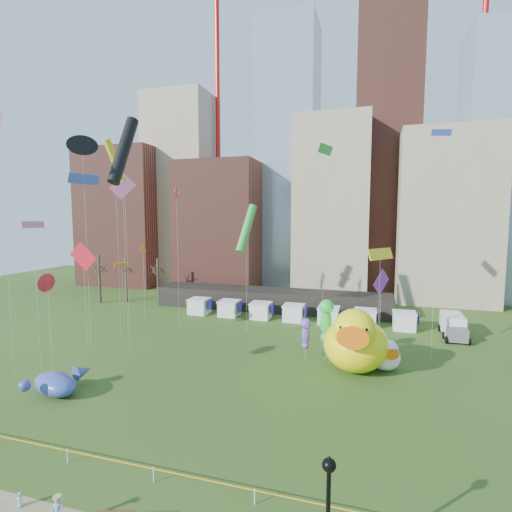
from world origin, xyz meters
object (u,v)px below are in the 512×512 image
(seahorse_green, at_px, (326,317))
(box_truck, at_px, (453,326))
(seahorse_purple, at_px, (306,331))
(whale_inflatable, at_px, (57,383))
(toddler, at_px, (20,499))
(big_duck, at_px, (355,341))
(small_duck, at_px, (385,355))
(lamppost, at_px, (328,505))

(seahorse_green, distance_m, box_truck, 19.62)
(seahorse_purple, xyz_separation_m, whale_inflatable, (-18.96, -14.02, -2.12))
(toddler, bearing_deg, seahorse_purple, 78.95)
(big_duck, bearing_deg, seahorse_purple, 162.25)
(box_truck, bearing_deg, small_duck, -121.65)
(big_duck, bearing_deg, toddler, -122.69)
(seahorse_green, distance_m, toddler, 28.74)
(small_duck, bearing_deg, box_truck, 40.67)
(seahorse_purple, bearing_deg, small_duck, -20.05)
(small_duck, relative_size, toddler, 5.92)
(seahorse_purple, distance_m, box_truck, 21.22)
(big_duck, height_order, box_truck, big_duck)
(whale_inflatable, height_order, lamppost, lamppost)
(big_duck, xyz_separation_m, whale_inflatable, (-24.13, -12.19, -2.08))
(big_duck, xyz_separation_m, seahorse_green, (-3.13, 2.19, 1.57))
(box_truck, bearing_deg, big_duck, -126.72)
(seahorse_purple, bearing_deg, toddler, -129.28)
(whale_inflatable, bearing_deg, seahorse_green, 52.62)
(seahorse_green, xyz_separation_m, whale_inflatable, (-21.00, -14.38, -3.66))
(seahorse_purple, height_order, whale_inflatable, seahorse_purple)
(small_duck, height_order, seahorse_purple, seahorse_purple)
(seahorse_purple, relative_size, toddler, 5.58)
(seahorse_green, height_order, toddler, seahorse_green)
(lamppost, xyz_separation_m, toddler, (-15.73, -0.46, -2.95))
(big_duck, distance_m, seahorse_green, 4.13)
(lamppost, bearing_deg, seahorse_purple, 101.45)
(seahorse_green, bearing_deg, box_truck, 17.01)
(big_duck, relative_size, whale_inflatable, 1.43)
(big_duck, distance_m, small_duck, 3.40)
(small_duck, relative_size, seahorse_green, 0.72)
(box_truck, bearing_deg, whale_inflatable, -142.05)
(small_duck, relative_size, box_truck, 0.73)
(lamppost, relative_size, box_truck, 0.85)
(lamppost, bearing_deg, toddler, -178.32)
(small_duck, bearing_deg, lamppost, -114.17)
(whale_inflatable, bearing_deg, toddler, -35.10)
(whale_inflatable, bearing_deg, seahorse_purple, 54.71)
(seahorse_purple, xyz_separation_m, lamppost, (4.98, -24.57, 0.29))
(small_duck, xyz_separation_m, lamppost, (-2.96, -24.02, 1.84))
(seahorse_green, relative_size, box_truck, 1.01)
(seahorse_green, relative_size, seahorse_purple, 1.46)
(seahorse_purple, bearing_deg, big_duck, -35.55)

